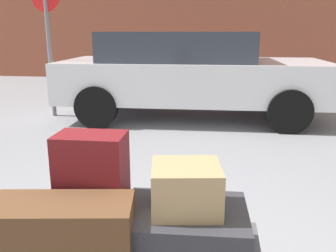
{
  "coord_description": "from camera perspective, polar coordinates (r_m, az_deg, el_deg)",
  "views": [
    {
      "loc": [
        0.4,
        -1.59,
        1.42
      ],
      "look_at": [
        0.0,
        1.2,
        0.69
      ],
      "focal_mm": 38.9,
      "sensor_mm": 36.0,
      "label": 1
    }
  ],
  "objects": [
    {
      "name": "bollard_kerb_near",
      "position": [
        9.38,
        20.54,
        7.04
      ],
      "size": [
        0.21,
        0.21,
        0.68
      ],
      "primitive_type": "cylinder",
      "color": "#383838",
      "rests_on": "ground_plane"
    },
    {
      "name": "duffel_bag_tan_topmost_pile",
      "position": [
        1.76,
        2.85,
        -9.61
      ],
      "size": [
        0.36,
        0.34,
        0.22
      ],
      "primitive_type": "cube",
      "rotation": [
        0.0,
        0.0,
        0.15
      ],
      "color": "#9E7F56",
      "rests_on": "suitcase_charcoal_front_left"
    },
    {
      "name": "no_parking_sign",
      "position": [
        6.5,
        -18.26,
        13.54
      ],
      "size": [
        0.5,
        0.07,
        2.23
      ],
      "color": "slate",
      "rests_on": "ground_plane"
    },
    {
      "name": "duffel_bag_brown_rear_right",
      "position": [
        1.8,
        -16.23,
        -16.44
      ],
      "size": [
        0.68,
        0.38,
        0.35
      ],
      "primitive_type": "cube",
      "rotation": [
        0.0,
        0.0,
        0.15
      ],
      "color": "#51331E",
      "rests_on": "luggage_cart"
    },
    {
      "name": "suitcase_maroon_stacked_top",
      "position": [
        1.96,
        -11.69,
        -9.53
      ],
      "size": [
        0.36,
        0.23,
        0.59
      ],
      "primitive_type": "cube",
      "rotation": [
        0.0,
        0.0,
        0.02
      ],
      "color": "maroon",
      "rests_on": "luggage_cart"
    },
    {
      "name": "parked_car",
      "position": [
        6.14,
        3.37,
        8.37
      ],
      "size": [
        4.36,
        2.04,
        1.42
      ],
      "color": "silver",
      "rests_on": "ground_plane"
    },
    {
      "name": "suitcase_charcoal_front_left",
      "position": [
        1.87,
        2.76,
        -16.3
      ],
      "size": [
        0.62,
        0.48,
        0.25
      ],
      "primitive_type": "cube",
      "rotation": [
        0.0,
        0.0,
        0.04
      ],
      "color": "#2D2D33",
      "rests_on": "luggage_cart"
    }
  ]
}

